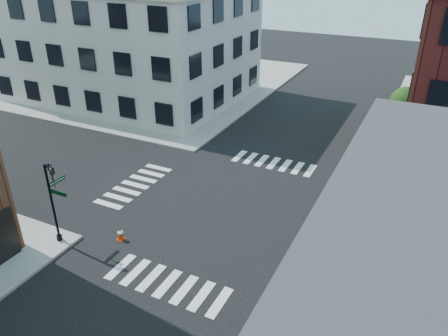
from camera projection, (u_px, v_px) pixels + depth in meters
ground at (232, 210)px, 25.74m from camera, size 120.00×120.00×0.00m
sidewalk_nw at (146, 79)px, 50.76m from camera, size 30.00×30.00×0.15m
building_nw at (129, 41)px, 43.51m from camera, size 22.00×16.00×11.00m
tree_near at (397, 126)px, 29.31m from camera, size 2.69×2.69×4.49m
tree_far at (406, 104)px, 34.23m from camera, size 2.43×2.43×4.07m
signal_pole at (54, 195)px, 21.75m from camera, size 1.29×1.24×4.60m
traffic_cone at (120, 234)px, 23.03m from camera, size 0.41×0.41×0.70m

